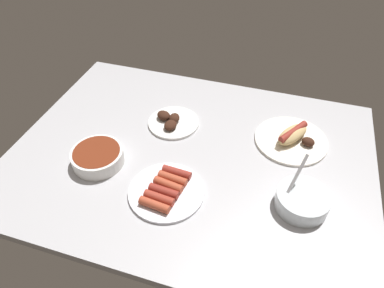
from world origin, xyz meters
TOP-DOWN VIEW (x-y plane):
  - ground_plane at (0.00, 0.00)cm, footprint 120.00×90.00cm
  - plate_grilled_meat at (11.25, -12.79)cm, footprint 18.67×18.67cm
  - bowl_chili at (27.64, 12.83)cm, footprint 16.80×16.80cm
  - bowl_coleslaw at (-37.09, 11.19)cm, footprint 15.36×15.36cm
  - plate_hotdog_assembled at (-31.90, -16.24)cm, footprint 25.18×25.18cm
  - plate_sausages at (1.96, 18.17)cm, footprint 23.06×23.06cm

SIDE VIEW (x-z plane):
  - ground_plane at x=0.00cm, z-range -3.00..0.00cm
  - plate_grilled_meat at x=11.25cm, z-range -0.85..3.20cm
  - plate_sausages at x=1.96cm, z-range -0.56..2.96cm
  - plate_hotdog_assembled at x=-31.90cm, z-range -1.09..4.52cm
  - bowl_chili at x=27.64cm, z-range 0.24..5.16cm
  - bowl_coleslaw at x=-37.09cm, z-range -4.64..10.48cm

